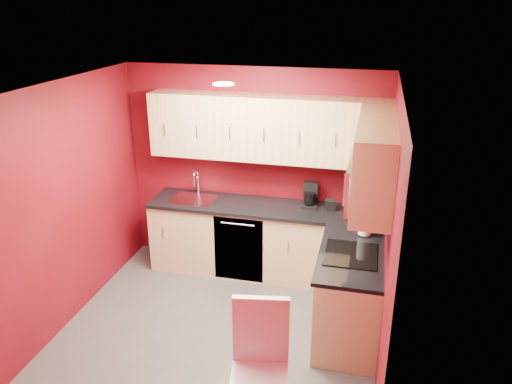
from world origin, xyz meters
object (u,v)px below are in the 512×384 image
at_px(microwave, 369,183).
at_px(paper_towel, 365,222).
at_px(sink, 194,196).
at_px(dining_chair, 259,373).
at_px(napkin_holder, 331,205).
at_px(coffee_maker, 310,195).

xyz_separation_m(microwave, paper_towel, (-0.00, 0.48, -0.60)).
height_order(sink, dining_chair, sink).
xyz_separation_m(sink, paper_towel, (2.09, -0.52, 0.12)).
bearing_deg(napkin_holder, dining_chair, -96.43).
xyz_separation_m(napkin_holder, paper_towel, (0.41, -0.58, 0.09)).
relative_size(coffee_maker, napkin_holder, 2.31).
bearing_deg(microwave, sink, 154.40).
xyz_separation_m(coffee_maker, dining_chair, (-0.03, -2.51, -0.50)).
relative_size(sink, napkin_holder, 4.19).
relative_size(napkin_holder, dining_chair, 0.11).
height_order(paper_towel, dining_chair, paper_towel).
distance_m(sink, dining_chair, 2.81).
distance_m(sink, napkin_holder, 1.68).
bearing_deg(paper_towel, napkin_holder, 125.37).
bearing_deg(napkin_holder, microwave, -68.59).
xyz_separation_m(microwave, napkin_holder, (-0.42, 1.06, -0.69)).
bearing_deg(napkin_holder, sink, -178.01).
relative_size(paper_towel, dining_chair, 0.27).
bearing_deg(microwave, coffee_maker, 121.09).
relative_size(napkin_holder, paper_towel, 0.41).
xyz_separation_m(sink, dining_chair, (1.40, -2.40, -0.39)).
distance_m(paper_towel, dining_chair, 2.07).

